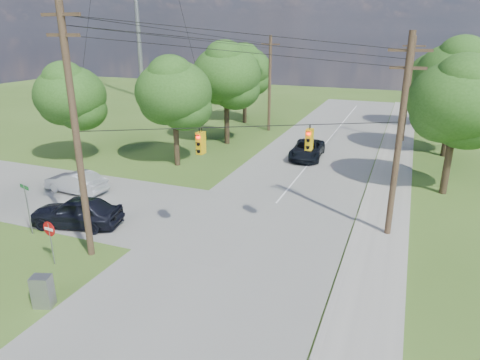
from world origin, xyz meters
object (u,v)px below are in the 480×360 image
at_px(control_cabinet, 43,291).
at_px(pole_sw, 76,131).
at_px(car_cross_dark, 77,212).
at_px(pole_ne, 399,136).
at_px(pole_north_e, 408,89).
at_px(car_main_north, 307,150).
at_px(pole_north_w, 270,83).
at_px(car_cross_silver, 76,182).
at_px(do_not_enter_sign, 50,233).

bearing_deg(control_cabinet, pole_sw, 86.38).
bearing_deg(pole_sw, car_cross_dark, 140.94).
xyz_separation_m(pole_ne, pole_north_e, (-0.00, 22.00, -0.34)).
distance_m(car_cross_dark, car_main_north, 20.19).
distance_m(pole_ne, pole_north_w, 26.03).
xyz_separation_m(pole_ne, car_main_north, (-7.45, 12.83, -4.69)).
height_order(car_cross_dark, car_cross_silver, car_cross_dark).
bearing_deg(pole_north_w, pole_north_e, 0.00).
bearing_deg(car_main_north, car_cross_dark, -119.74).
bearing_deg(car_main_north, pole_north_e, 47.32).
bearing_deg(pole_ne, pole_north_w, 122.29).
bearing_deg(do_not_enter_sign, control_cabinet, -46.75).
relative_size(pole_sw, car_cross_silver, 2.69).
bearing_deg(control_cabinet, pole_north_e, 51.18).
height_order(pole_north_e, pole_north_w, same).
bearing_deg(control_cabinet, do_not_enter_sign, 109.27).
height_order(control_cabinet, do_not_enter_sign, do_not_enter_sign).
height_order(pole_ne, car_cross_dark, pole_ne).
distance_m(car_cross_silver, control_cabinet, 13.11).
relative_size(pole_sw, pole_north_e, 1.20).
distance_m(car_main_north, control_cabinet, 25.03).
distance_m(pole_north_w, control_cabinet, 34.03).
distance_m(pole_sw, pole_ne, 15.51).
bearing_deg(car_main_north, do_not_enter_sign, -111.48).
bearing_deg(car_cross_dark, control_cabinet, 18.79).
bearing_deg(car_cross_dark, pole_north_w, 162.13).
xyz_separation_m(pole_north_w, car_main_north, (6.45, -9.17, -4.35)).
xyz_separation_m(pole_north_e, do_not_enter_sign, (-14.49, -31.02, -3.52)).
bearing_deg(control_cabinet, car_main_north, 59.96).
bearing_deg(do_not_enter_sign, pole_sw, 60.55).
distance_m(pole_ne, pole_north_e, 22.00).
height_order(pole_north_w, control_cabinet, pole_north_w).
height_order(pole_north_e, car_main_north, pole_north_e).
bearing_deg(car_cross_silver, pole_north_e, 142.30).
xyz_separation_m(pole_north_w, do_not_enter_sign, (-0.59, -31.02, -3.52)).
distance_m(pole_north_e, pole_north_w, 13.90).
height_order(car_cross_silver, do_not_enter_sign, do_not_enter_sign).
bearing_deg(car_cross_silver, pole_north_w, 168.27).
bearing_deg(car_cross_silver, control_cabinet, 39.46).
distance_m(car_cross_silver, car_main_north, 18.85).
height_order(car_main_north, control_cabinet, car_main_north).
bearing_deg(pole_ne, do_not_enter_sign, -148.09).
distance_m(pole_north_e, do_not_enter_sign, 34.42).
relative_size(pole_ne, do_not_enter_sign, 4.78).
distance_m(pole_sw, pole_north_e, 32.55).
bearing_deg(pole_ne, car_main_north, 120.14).
height_order(car_cross_silver, control_cabinet, car_cross_silver).
distance_m(car_cross_silver, do_not_enter_sign, 9.74).
bearing_deg(pole_sw, car_cross_silver, 135.63).
bearing_deg(car_cross_dark, pole_sw, 38.17).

